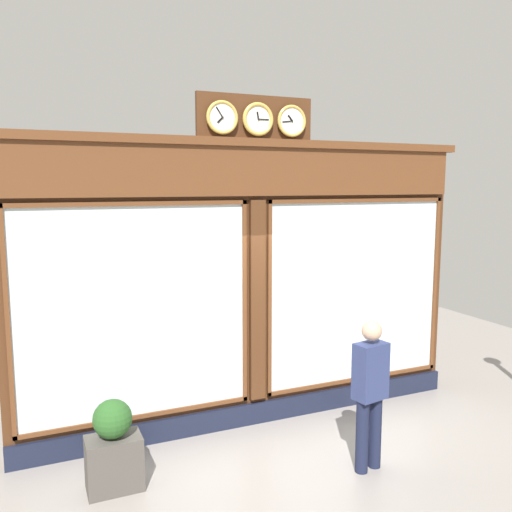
% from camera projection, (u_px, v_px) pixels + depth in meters
% --- Properties ---
extents(shop_facade, '(6.17, 0.42, 4.22)m').
position_uv_depth(shop_facade, '(252.00, 282.00, 6.93)').
color(shop_facade, '#4C2B16').
rests_on(shop_facade, ground_plane).
extents(pedestrian, '(0.39, 0.28, 1.69)m').
position_uv_depth(pedestrian, '(370.00, 389.00, 5.78)').
color(pedestrian, '#191E38').
rests_on(pedestrian, ground_plane).
extents(planter_box, '(0.56, 0.36, 0.56)m').
position_uv_depth(planter_box, '(114.00, 463.00, 5.48)').
color(planter_box, '#4C4742').
rests_on(planter_box, ground_plane).
extents(planter_shrub, '(0.40, 0.40, 0.40)m').
position_uv_depth(planter_shrub, '(112.00, 419.00, 5.42)').
color(planter_shrub, '#285623').
rests_on(planter_shrub, planter_box).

